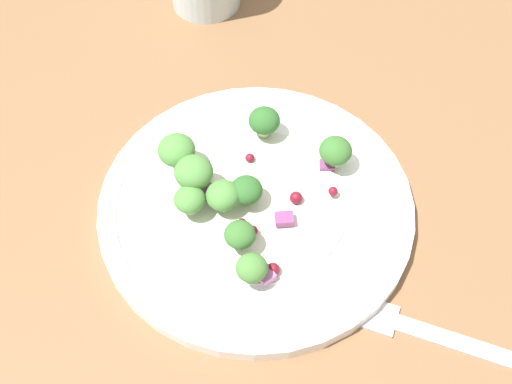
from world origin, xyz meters
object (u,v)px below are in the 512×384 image
object	(u,v)px
broccoli_floret_2	(240,235)
plate	(256,206)
broccoli_floret_1	(246,191)
broccoli_floret_0	(190,200)
fork	(460,343)

from	to	relation	value
broccoli_floret_2	plate	bearing A→B (deg)	97.02
broccoli_floret_1	broccoli_floret_2	bearing A→B (deg)	-72.99
plate	broccoli_floret_0	bearing A→B (deg)	-145.26
broccoli_floret_0	fork	xyz separation A→B (cm)	(21.35, -1.65, -2.90)
broccoli_floret_2	fork	bearing A→B (deg)	-1.32
broccoli_floret_0	broccoli_floret_2	bearing A→B (deg)	-15.35
broccoli_floret_1	fork	bearing A→B (deg)	-13.25
plate	fork	distance (cm)	17.83
broccoli_floret_1	broccoli_floret_2	distance (cm)	4.01
broccoli_floret_1	broccoli_floret_2	size ratio (longest dim) A/B	1.07
broccoli_floret_0	broccoli_floret_1	size ratio (longest dim) A/B	0.95
plate	broccoli_floret_1	size ratio (longest dim) A/B	9.81
plate	broccoli_floret_1	bearing A→B (deg)	-156.27
plate	broccoli_floret_2	bearing A→B (deg)	-82.98
plate	fork	world-z (taller)	plate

